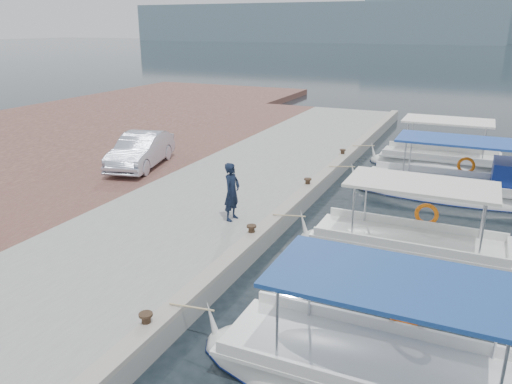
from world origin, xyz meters
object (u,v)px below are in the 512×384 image
fishing_caique_b (374,381)px  fishing_caique_c (408,253)px  fishing_caique_d (457,193)px  fishing_caique_e (439,165)px  parked_car (141,150)px  fisherman (232,192)px

fishing_caique_b → fishing_caique_c: 5.72m
fishing_caique_d → fishing_caique_e: (-0.98, 4.08, -0.06)m
fishing_caique_d → fishing_caique_e: 4.20m
fishing_caique_b → fishing_caique_c: (-0.22, 5.72, 0.00)m
fishing_caique_e → fishing_caique_b: bearing=-89.0°
fishing_caique_b → fishing_caique_e: same height
fishing_caique_e → parked_car: bearing=-148.9°
fishing_caique_c → fishing_caique_e: bearing=90.3°
fishing_caique_e → fisherman: bearing=-115.8°
fishing_caique_b → fishing_caique_d: same height
fishing_caique_d → fishing_caique_e: size_ratio=1.27×
fishing_caique_b → fishing_caique_c: size_ratio=1.07×
fishing_caique_e → parked_car: (-11.45, -6.91, 1.09)m
fishing_caique_d → fishing_caique_c: bearing=-98.5°
fishing_caique_b → parked_car: size_ratio=1.60×
parked_car → fishing_caique_e: bearing=17.0°
fishing_caique_c → fishing_caique_e: same height
fishing_caique_c → fishing_caique_e: (-0.06, 10.19, -0.00)m
fishing_caique_c → fisherman: 5.44m
fishing_caique_c → fishing_caique_d: bearing=81.5°
fishing_caique_e → fisherman: 12.00m
fisherman → parked_car: (-6.25, 3.83, -0.19)m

